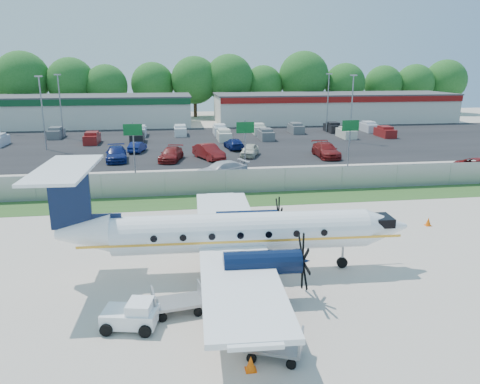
{
  "coord_description": "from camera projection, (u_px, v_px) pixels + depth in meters",
  "views": [
    {
      "loc": [
        -4.28,
        -23.21,
        10.36
      ],
      "look_at": [
        0.0,
        6.0,
        2.3
      ],
      "focal_mm": 35.0,
      "sensor_mm": 36.0,
      "label": 1
    }
  ],
  "objects": [
    {
      "name": "ground",
      "position": [
        256.0,
        261.0,
        25.48
      ],
      "size": [
        170.0,
        170.0,
        0.0
      ],
      "primitive_type": "plane",
      "color": "beige",
      "rests_on": "ground"
    },
    {
      "name": "grass_verge",
      "position": [
        229.0,
        200.0,
        36.94
      ],
      "size": [
        170.0,
        4.0,
        0.02
      ],
      "primitive_type": "cube",
      "color": "#2D561E",
      "rests_on": "ground"
    },
    {
      "name": "access_road",
      "position": [
        220.0,
        179.0,
        43.62
      ],
      "size": [
        170.0,
        8.0,
        0.02
      ],
      "primitive_type": "cube",
      "color": "black",
      "rests_on": "ground"
    },
    {
      "name": "parking_lot",
      "position": [
        204.0,
        143.0,
        63.66
      ],
      "size": [
        170.0,
        32.0,
        0.02
      ],
      "primitive_type": "cube",
      "color": "black",
      "rests_on": "ground"
    },
    {
      "name": "perimeter_fence",
      "position": [
        226.0,
        182.0,
        38.58
      ],
      "size": [
        120.0,
        0.06,
        1.99
      ],
      "color": "gray",
      "rests_on": "ground"
    },
    {
      "name": "building_west",
      "position": [
        56.0,
        111.0,
        80.6
      ],
      "size": [
        46.4,
        12.4,
        5.24
      ],
      "color": "silver",
      "rests_on": "ground"
    },
    {
      "name": "building_east",
      "position": [
        334.0,
        107.0,
        87.59
      ],
      "size": [
        44.4,
        12.4,
        5.24
      ],
      "color": "silver",
      "rests_on": "ground"
    },
    {
      "name": "sign_left",
      "position": [
        133.0,
        137.0,
        45.28
      ],
      "size": [
        1.8,
        0.26,
        5.0
      ],
      "color": "gray",
      "rests_on": "ground"
    },
    {
      "name": "sign_mid",
      "position": [
        245.0,
        134.0,
        46.82
      ],
      "size": [
        1.8,
        0.26,
        5.0
      ],
      "color": "gray",
      "rests_on": "ground"
    },
    {
      "name": "sign_right",
      "position": [
        350.0,
        132.0,
        48.36
      ],
      "size": [
        1.8,
        0.26,
        5.0
      ],
      "color": "gray",
      "rests_on": "ground"
    },
    {
      "name": "light_pole_nw",
      "position": [
        42.0,
        108.0,
        57.58
      ],
      "size": [
        0.9,
        0.35,
        9.09
      ],
      "color": "gray",
      "rests_on": "ground"
    },
    {
      "name": "light_pole_ne",
      "position": [
        352.0,
        104.0,
        63.18
      ],
      "size": [
        0.9,
        0.35,
        9.09
      ],
      "color": "gray",
      "rests_on": "ground"
    },
    {
      "name": "light_pole_sw",
      "position": [
        60.0,
        102.0,
        67.13
      ],
      "size": [
        0.9,
        0.35,
        9.09
      ],
      "color": "gray",
      "rests_on": "ground"
    },
    {
      "name": "light_pole_se",
      "position": [
        328.0,
        99.0,
        72.72
      ],
      "size": [
        0.9,
        0.35,
        9.09
      ],
      "color": "gray",
      "rests_on": "ground"
    },
    {
      "name": "tree_line",
      "position": [
        192.0,
        117.0,
        96.12
      ],
      "size": [
        112.0,
        6.0,
        14.0
      ],
      "primitive_type": null,
      "color": "#1E5E1B",
      "rests_on": "ground"
    },
    {
      "name": "aircraft",
      "position": [
        234.0,
        232.0,
        23.55
      ],
      "size": [
        18.41,
        18.17,
        5.71
      ],
      "color": "white",
      "rests_on": "ground"
    },
    {
      "name": "pushback_tug",
      "position": [
        133.0,
        315.0,
        18.94
      ],
      "size": [
        2.38,
        1.93,
        1.17
      ],
      "color": "white",
      "rests_on": "ground"
    },
    {
      "name": "baggage_cart_near",
      "position": [
        178.0,
        301.0,
        20.11
      ],
      "size": [
        2.34,
        1.62,
        1.13
      ],
      "color": "gray",
      "rests_on": "ground"
    },
    {
      "name": "baggage_cart_far",
      "position": [
        274.0,
        345.0,
        17.03
      ],
      "size": [
        2.36,
        1.92,
        1.07
      ],
      "color": "gray",
      "rests_on": "ground"
    },
    {
      "name": "cone_nose",
      "position": [
        428.0,
        222.0,
        31.07
      ],
      "size": [
        0.39,
        0.39,
        0.56
      ],
      "color": "#FF5E08",
      "rests_on": "ground"
    },
    {
      "name": "cone_port_wing",
      "position": [
        251.0,
        364.0,
        16.33
      ],
      "size": [
        0.4,
        0.4,
        0.56
      ],
      "color": "#FF5E08",
      "rests_on": "ground"
    },
    {
      "name": "cone_starboard_wing",
      "position": [
        225.0,
        222.0,
        31.15
      ],
      "size": [
        0.38,
        0.38,
        0.54
      ],
      "color": "#FF5E08",
      "rests_on": "ground"
    },
    {
      "name": "road_car_mid",
      "position": [
        221.0,
        178.0,
        44.39
      ],
      "size": [
        5.7,
        3.94,
        1.53
      ],
      "primitive_type": "imported",
      "rotation": [
        0.0,
        0.0,
        -1.19
      ],
      "color": "silver",
      "rests_on": "ground"
    },
    {
      "name": "parked_car_a",
      "position": [
        117.0,
        161.0,
        52.06
      ],
      "size": [
        2.73,
        5.66,
        1.59
      ],
      "primitive_type": "imported",
      "rotation": [
        0.0,
        0.0,
        0.09
      ],
      "color": "navy",
      "rests_on": "ground"
    },
    {
      "name": "parked_car_b",
      "position": [
        171.0,
        161.0,
        52.15
      ],
      "size": [
        3.2,
        5.44,
        1.48
      ],
      "primitive_type": "imported",
      "rotation": [
        0.0,
        0.0,
        -0.23
      ],
      "color": "maroon",
      "rests_on": "ground"
    },
    {
      "name": "parked_car_c",
      "position": [
        209.0,
        159.0,
        53.09
      ],
      "size": [
        3.62,
        5.43,
        1.69
      ],
      "primitive_type": "imported",
      "rotation": [
        0.0,
        0.0,
        0.39
      ],
      "color": "maroon",
      "rests_on": "ground"
    },
    {
      "name": "parked_car_d",
      "position": [
        250.0,
        156.0,
        54.66
      ],
      "size": [
        3.09,
        4.57,
        1.44
      ],
      "primitive_type": "imported",
      "rotation": [
        0.0,
        0.0,
        -0.36
      ],
      "color": "beige",
      "rests_on": "ground"
    },
    {
      "name": "parked_car_e",
      "position": [
        326.0,
        157.0,
        54.18
      ],
      "size": [
        2.38,
        5.67,
        1.64
      ],
      "primitive_type": "imported",
      "rotation": [
        0.0,
        0.0,
        -0.02
      ],
      "color": "maroon",
      "rests_on": "ground"
    },
    {
      "name": "parked_car_f",
      "position": [
        138.0,
        152.0,
        57.34
      ],
      "size": [
        2.19,
        4.09,
        1.28
      ],
      "primitive_type": "imported",
      "rotation": [
        0.0,
        0.0,
        2.92
      ],
      "color": "navy",
      "rests_on": "ground"
    },
    {
      "name": "parked_car_g",
      "position": [
        234.0,
        149.0,
        59.33
      ],
      "size": [
        2.41,
        4.81,
        1.34
      ],
      "primitive_type": "imported",
      "rotation": [
        0.0,
        0.0,
        3.26
      ],
      "color": "navy",
      "rests_on": "ground"
    },
    {
      "name": "far_parking_rows",
      "position": [
        201.0,
        138.0,
        68.44
      ],
      "size": [
        56.0,
        10.0,
        1.6
      ],
      "primitive_type": null,
      "color": "gray",
      "rests_on": "ground"
    }
  ]
}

